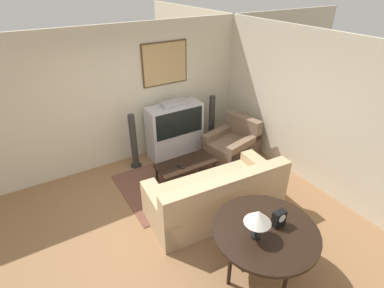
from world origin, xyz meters
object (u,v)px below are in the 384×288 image
object	(u,v)px
couch	(216,197)
speaker_tower_right	(212,121)
mantel_clock	(279,218)
speaker_tower_left	(134,143)
armchair	(232,145)
coffee_table	(186,164)
console_table	(265,233)
table_lamp	(258,217)
tv	(175,130)

from	to	relation	value
couch	speaker_tower_right	distance (m)	2.34
mantel_clock	speaker_tower_left	bearing A→B (deg)	100.85
armchair	coffee_table	xyz separation A→B (m)	(-1.25, -0.20, 0.07)
armchair	speaker_tower_right	world-z (taller)	speaker_tower_right
mantel_clock	speaker_tower_right	distance (m)	3.46
console_table	mantel_clock	xyz separation A→B (m)	(0.18, -0.02, 0.17)
coffee_table	console_table	distance (m)	2.30
armchair	speaker_tower_right	xyz separation A→B (m)	(-0.03, 0.73, 0.27)
table_lamp	speaker_tower_left	world-z (taller)	table_lamp
speaker_tower_right	table_lamp	bearing A→B (deg)	-116.56
tv	armchair	bearing A→B (deg)	-38.37
couch	coffee_table	bearing A→B (deg)	-87.82
speaker_tower_left	speaker_tower_right	world-z (taller)	same
console_table	speaker_tower_left	distance (m)	3.23
tv	speaker_tower_left	bearing A→B (deg)	-178.67
armchair	speaker_tower_right	distance (m)	0.78
tv	console_table	distance (m)	3.26
armchair	coffee_table	world-z (taller)	armchair
armchair	mantel_clock	distance (m)	2.85
console_table	speaker_tower_left	size ratio (longest dim) A/B	1.13
speaker_tower_right	mantel_clock	bearing A→B (deg)	-111.15
console_table	speaker_tower_left	world-z (taller)	speaker_tower_left
table_lamp	speaker_tower_right	size ratio (longest dim) A/B	0.35
console_table	table_lamp	size ratio (longest dim) A/B	3.28
mantel_clock	speaker_tower_right	size ratio (longest dim) A/B	0.18
armchair	coffee_table	bearing A→B (deg)	-92.89
console_table	mantel_clock	bearing A→B (deg)	-6.10
table_lamp	speaker_tower_left	size ratio (longest dim) A/B	0.35
coffee_table	armchair	bearing A→B (deg)	9.12
couch	mantel_clock	bearing A→B (deg)	94.82
armchair	speaker_tower_left	xyz separation A→B (m)	(-1.88, 0.73, 0.27)
coffee_table	console_table	bearing A→B (deg)	-95.08
tv	speaker_tower_left	world-z (taller)	tv
coffee_table	speaker_tower_right	size ratio (longest dim) A/B	0.97
table_lamp	mantel_clock	xyz separation A→B (m)	(0.36, -0.00, -0.20)
coffee_table	speaker_tower_left	bearing A→B (deg)	124.24
speaker_tower_left	table_lamp	bearing A→B (deg)	-85.49
tv	couch	bearing A→B (deg)	-99.39
coffee_table	speaker_tower_left	distance (m)	1.15
tv	speaker_tower_right	world-z (taller)	tv
couch	armchair	world-z (taller)	couch
coffee_table	speaker_tower_left	size ratio (longest dim) A/B	0.97
tv	speaker_tower_left	size ratio (longest dim) A/B	1.06
mantel_clock	speaker_tower_right	xyz separation A→B (m)	(1.24, 3.21, -0.33)
mantel_clock	console_table	bearing A→B (deg)	173.90
mantel_clock	armchair	bearing A→B (deg)	62.89
speaker_tower_left	coffee_table	bearing A→B (deg)	-55.76
table_lamp	mantel_clock	size ratio (longest dim) A/B	1.88
couch	mantel_clock	size ratio (longest dim) A/B	10.55
console_table	table_lamp	xyz separation A→B (m)	(-0.18, -0.02, 0.37)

